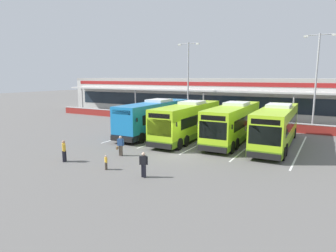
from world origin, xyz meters
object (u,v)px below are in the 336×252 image
(pedestrian_with_handbag, at_px, (120,145))
(pedestrian_child, at_px, (106,162))
(coach_bus_right_centre, at_px, (276,127))
(lamp_post_centre, at_px, (316,76))
(pedestrian_near_bin, at_px, (64,150))
(lamp_post_west, at_px, (188,77))
(coach_bus_left_centre, at_px, (188,121))
(pedestrian_in_dark_coat, at_px, (144,164))
(coach_bus_centre, at_px, (233,123))
(coach_bus_leftmost, at_px, (155,118))

(pedestrian_with_handbag, relative_size, pedestrian_child, 1.61)
(coach_bus_right_centre, xyz_separation_m, lamp_post_centre, (2.43, 9.87, 4.50))
(pedestrian_with_handbag, distance_m, lamp_post_centre, 23.85)
(pedestrian_near_bin, relative_size, lamp_post_west, 0.15)
(coach_bus_left_centre, distance_m, pedestrian_in_dark_coat, 12.27)
(coach_bus_centre, xyz_separation_m, lamp_post_west, (-9.96, 10.50, 4.50))
(lamp_post_west, bearing_deg, coach_bus_leftmost, -83.30)
(pedestrian_child, bearing_deg, lamp_post_centre, 63.66)
(coach_bus_left_centre, xyz_separation_m, pedestrian_near_bin, (-4.47, -12.01, -0.91))
(pedestrian_near_bin, bearing_deg, pedestrian_in_dark_coat, 0.49)
(lamp_post_west, distance_m, lamp_post_centre, 16.43)
(pedestrian_child, xyz_separation_m, lamp_post_centre, (11.28, 22.77, 5.75))
(pedestrian_with_handbag, height_order, lamp_post_west, lamp_post_west)
(pedestrian_in_dark_coat, bearing_deg, lamp_post_centre, 70.27)
(coach_bus_left_centre, xyz_separation_m, coach_bus_centre, (4.35, 1.06, 0.00))
(coach_bus_left_centre, relative_size, coach_bus_right_centre, 1.00)
(pedestrian_in_dark_coat, xyz_separation_m, pedestrian_child, (-3.10, 0.01, -0.33))
(coach_bus_centre, distance_m, pedestrian_in_dark_coat, 13.16)
(coach_bus_centre, relative_size, pedestrian_with_handbag, 7.54)
(pedestrian_child, relative_size, lamp_post_centre, 0.09)
(pedestrian_in_dark_coat, bearing_deg, pedestrian_near_bin, -179.51)
(pedestrian_with_handbag, bearing_deg, pedestrian_in_dark_coat, -36.42)
(coach_bus_left_centre, height_order, pedestrian_in_dark_coat, coach_bus_left_centre)
(coach_bus_leftmost, bearing_deg, pedestrian_in_dark_coat, -60.76)
(pedestrian_child, relative_size, lamp_post_west, 0.09)
(coach_bus_right_centre, distance_m, lamp_post_centre, 11.12)
(pedestrian_in_dark_coat, height_order, lamp_post_centre, lamp_post_centre)
(coach_bus_right_centre, bearing_deg, pedestrian_near_bin, -134.70)
(pedestrian_child, xyz_separation_m, pedestrian_near_bin, (-3.99, -0.07, 0.33))
(coach_bus_leftmost, distance_m, pedestrian_in_dark_coat, 14.22)
(coach_bus_left_centre, xyz_separation_m, pedestrian_with_handbag, (-1.86, -8.63, -0.93))
(coach_bus_right_centre, height_order, pedestrian_near_bin, coach_bus_right_centre)
(coach_bus_leftmost, height_order, coach_bus_right_centre, same)
(coach_bus_left_centre, distance_m, pedestrian_near_bin, 12.85)
(pedestrian_in_dark_coat, bearing_deg, coach_bus_left_centre, 102.40)
(coach_bus_centre, distance_m, pedestrian_near_bin, 15.80)
(pedestrian_in_dark_coat, distance_m, lamp_post_west, 25.50)
(coach_bus_left_centre, height_order, lamp_post_west, lamp_post_west)
(coach_bus_left_centre, height_order, pedestrian_near_bin, coach_bus_left_centre)
(pedestrian_in_dark_coat, height_order, lamp_post_west, lamp_post_west)
(pedestrian_with_handbag, height_order, pedestrian_near_bin, same)
(coach_bus_right_centre, relative_size, lamp_post_west, 1.11)
(lamp_post_west, bearing_deg, coach_bus_centre, -46.52)
(pedestrian_near_bin, bearing_deg, coach_bus_centre, 55.99)
(coach_bus_centre, distance_m, lamp_post_west, 15.16)
(coach_bus_left_centre, distance_m, pedestrian_with_handbag, 8.88)
(coach_bus_leftmost, distance_m, pedestrian_child, 13.01)
(coach_bus_centre, distance_m, pedestrian_with_handbag, 11.55)
(coach_bus_leftmost, xyz_separation_m, coach_bus_left_centre, (4.31, -0.44, 0.00))
(pedestrian_child, bearing_deg, coach_bus_right_centre, 55.57)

